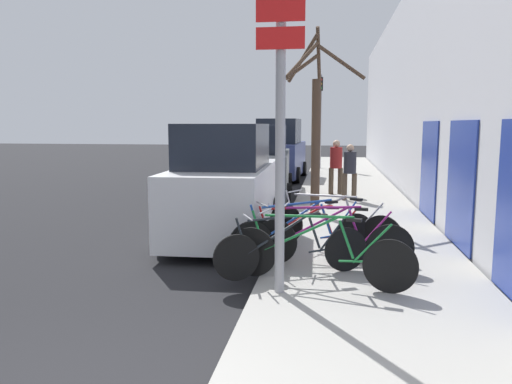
% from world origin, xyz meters
% --- Properties ---
extents(ground_plane, '(80.00, 80.00, 0.00)m').
position_xyz_m(ground_plane, '(0.00, 11.20, 0.00)').
color(ground_plane, black).
extents(sidewalk_curb, '(3.20, 32.00, 0.15)m').
position_xyz_m(sidewalk_curb, '(2.60, 14.00, 0.07)').
color(sidewalk_curb, '#9E9B93').
rests_on(sidewalk_curb, ground).
extents(building_facade, '(0.23, 32.00, 6.50)m').
position_xyz_m(building_facade, '(4.35, 13.93, 3.23)').
color(building_facade, '#BCBCC1').
rests_on(building_facade, ground).
extents(signpost, '(0.59, 0.14, 3.83)m').
position_xyz_m(signpost, '(1.35, 3.08, 2.21)').
color(signpost, '#939399').
rests_on(signpost, sidewalk_curb).
extents(bicycle_0, '(2.54, 0.72, 0.97)m').
position_xyz_m(bicycle_0, '(1.83, 3.47, 0.56)').
color(bicycle_0, black).
rests_on(bicycle_0, sidewalk_curb).
extents(bicycle_1, '(2.11, 0.99, 0.90)m').
position_xyz_m(bicycle_1, '(1.47, 3.79, 0.54)').
color(bicycle_1, black).
rests_on(bicycle_1, sidewalk_curb).
extents(bicycle_2, '(2.42, 0.44, 0.96)m').
position_xyz_m(bicycle_2, '(2.01, 4.32, 0.56)').
color(bicycle_2, black).
rests_on(bicycle_2, sidewalk_curb).
extents(bicycle_3, '(2.23, 1.27, 0.98)m').
position_xyz_m(bicycle_3, '(1.60, 4.57, 0.56)').
color(bicycle_3, black).
rests_on(bicycle_3, sidewalk_curb).
extents(bicycle_4, '(2.18, 0.51, 0.85)m').
position_xyz_m(bicycle_4, '(1.63, 4.89, 0.52)').
color(bicycle_4, black).
rests_on(bicycle_4, sidewalk_curb).
extents(bicycle_5, '(2.26, 1.30, 0.98)m').
position_xyz_m(bicycle_5, '(2.00, 5.35, 0.57)').
color(bicycle_5, black).
rests_on(bicycle_5, sidewalk_curb).
extents(parked_car_0, '(2.03, 4.50, 2.31)m').
position_xyz_m(parked_car_0, '(-0.11, 6.66, 1.05)').
color(parked_car_0, silver).
rests_on(parked_car_0, ground).
extents(parked_car_1, '(2.32, 4.91, 2.27)m').
position_xyz_m(parked_car_1, '(-0.26, 12.27, 1.04)').
color(parked_car_1, '#51565B').
rests_on(parked_car_1, ground).
extents(parked_car_2, '(2.08, 4.68, 2.52)m').
position_xyz_m(parked_car_2, '(-0.14, 17.74, 1.13)').
color(parked_car_2, navy).
rests_on(parked_car_2, ground).
extents(pedestrian_near, '(0.43, 0.37, 1.67)m').
position_xyz_m(pedestrian_near, '(2.14, 12.38, 1.11)').
color(pedestrian_near, '#4C3D2D').
rests_on(pedestrian_near, sidewalk_curb).
extents(pedestrian_far, '(0.41, 0.35, 1.59)m').
position_xyz_m(pedestrian_far, '(2.52, 11.16, 1.07)').
color(pedestrian_far, '#4C3D2D').
rests_on(pedestrian_far, sidewalk_curb).
extents(street_tree, '(1.86, 1.50, 4.38)m').
position_xyz_m(street_tree, '(1.61, 8.74, 2.22)').
color(street_tree, '#4C3828').
rests_on(street_tree, sidewalk_curb).
extents(traffic_light, '(0.20, 0.30, 4.50)m').
position_xyz_m(traffic_light, '(1.44, 21.45, 3.03)').
color(traffic_light, '#939399').
rests_on(traffic_light, sidewalk_curb).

